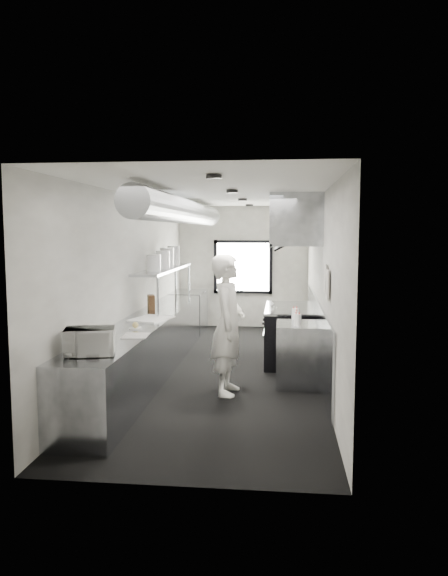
% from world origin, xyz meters
% --- Properties ---
extents(floor, '(3.00, 8.00, 0.01)m').
position_xyz_m(floor, '(0.00, 0.00, 0.00)').
color(floor, black).
rests_on(floor, ground).
extents(ceiling, '(3.00, 8.00, 0.01)m').
position_xyz_m(ceiling, '(0.00, 0.00, 2.80)').
color(ceiling, silver).
rests_on(ceiling, wall_back).
extents(wall_back, '(3.00, 0.02, 2.80)m').
position_xyz_m(wall_back, '(0.00, 4.00, 1.40)').
color(wall_back, silver).
rests_on(wall_back, floor).
extents(wall_front, '(3.00, 0.02, 2.80)m').
position_xyz_m(wall_front, '(0.00, -4.00, 1.40)').
color(wall_front, silver).
rests_on(wall_front, floor).
extents(wall_left, '(0.02, 8.00, 2.80)m').
position_xyz_m(wall_left, '(-1.50, 0.00, 1.40)').
color(wall_left, silver).
rests_on(wall_left, floor).
extents(wall_right, '(0.02, 8.00, 2.80)m').
position_xyz_m(wall_right, '(1.50, 0.00, 1.40)').
color(wall_right, silver).
rests_on(wall_right, floor).
extents(wall_cladding, '(0.03, 5.50, 1.10)m').
position_xyz_m(wall_cladding, '(1.48, 0.30, 0.55)').
color(wall_cladding, gray).
rests_on(wall_cladding, wall_right).
extents(hvac_duct, '(0.40, 6.40, 0.40)m').
position_xyz_m(hvac_duct, '(-0.70, 0.40, 2.55)').
color(hvac_duct, gray).
rests_on(hvac_duct, ceiling).
extents(service_window, '(1.36, 0.05, 1.25)m').
position_xyz_m(service_window, '(0.00, 3.96, 1.40)').
color(service_window, white).
rests_on(service_window, wall_back).
extents(exhaust_hood, '(0.81, 2.20, 0.88)m').
position_xyz_m(exhaust_hood, '(1.10, 0.70, 2.39)').
color(exhaust_hood, gray).
rests_on(exhaust_hood, ceiling).
extents(prep_counter, '(0.70, 6.00, 0.90)m').
position_xyz_m(prep_counter, '(-1.15, -0.50, 0.45)').
color(prep_counter, gray).
rests_on(prep_counter, floor).
extents(pass_shelf, '(0.45, 3.00, 0.68)m').
position_xyz_m(pass_shelf, '(-1.19, 1.00, 1.54)').
color(pass_shelf, gray).
rests_on(pass_shelf, prep_counter).
extents(range, '(0.88, 1.60, 0.94)m').
position_xyz_m(range, '(1.04, 0.70, 0.47)').
color(range, black).
rests_on(range, floor).
extents(bottle_station, '(0.65, 0.80, 0.90)m').
position_xyz_m(bottle_station, '(1.15, -0.70, 0.45)').
color(bottle_station, gray).
rests_on(bottle_station, floor).
extents(far_work_table, '(0.70, 1.20, 0.90)m').
position_xyz_m(far_work_table, '(-1.15, 3.20, 0.45)').
color(far_work_table, gray).
rests_on(far_work_table, floor).
extents(notice_sheet_a, '(0.02, 0.28, 0.38)m').
position_xyz_m(notice_sheet_a, '(1.47, -1.20, 1.60)').
color(notice_sheet_a, silver).
rests_on(notice_sheet_a, wall_right).
extents(notice_sheet_b, '(0.02, 0.28, 0.38)m').
position_xyz_m(notice_sheet_b, '(1.47, -1.55, 1.55)').
color(notice_sheet_b, silver).
rests_on(notice_sheet_b, wall_right).
extents(line_cook, '(0.50, 0.72, 1.92)m').
position_xyz_m(line_cook, '(0.17, -1.23, 0.96)').
color(line_cook, white).
rests_on(line_cook, floor).
extents(microwave, '(0.56, 0.48, 0.29)m').
position_xyz_m(microwave, '(-1.16, -2.93, 1.05)').
color(microwave, silver).
rests_on(microwave, prep_counter).
extents(deli_tub_a, '(0.16, 0.16, 0.11)m').
position_xyz_m(deli_tub_a, '(-1.33, -2.64, 0.95)').
color(deli_tub_a, '#AEBBAC').
rests_on(deli_tub_a, prep_counter).
extents(deli_tub_b, '(0.15, 0.15, 0.09)m').
position_xyz_m(deli_tub_b, '(-1.33, -2.52, 0.94)').
color(deli_tub_b, '#AEBBAC').
rests_on(deli_tub_b, prep_counter).
extents(newspaper, '(0.35, 0.42, 0.01)m').
position_xyz_m(newspaper, '(-0.95, -1.87, 0.90)').
color(newspaper, white).
rests_on(newspaper, prep_counter).
extents(small_plate, '(0.21, 0.21, 0.01)m').
position_xyz_m(small_plate, '(-1.08, -1.39, 0.91)').
color(small_plate, silver).
rests_on(small_plate, prep_counter).
extents(pastry, '(0.08, 0.08, 0.08)m').
position_xyz_m(pastry, '(-1.08, -1.39, 0.96)').
color(pastry, '#E0C975').
rests_on(pastry, small_plate).
extents(cutting_board, '(0.66, 0.76, 0.02)m').
position_xyz_m(cutting_board, '(-1.06, -0.58, 0.91)').
color(cutting_board, white).
rests_on(cutting_board, prep_counter).
extents(knife_block, '(0.18, 0.25, 0.25)m').
position_xyz_m(knife_block, '(-1.31, 0.44, 1.02)').
color(knife_block, '#523C1D').
rests_on(knife_block, prep_counter).
extents(plate_stack_a, '(0.28, 0.28, 0.28)m').
position_xyz_m(plate_stack_a, '(-1.21, 0.22, 1.71)').
color(plate_stack_a, silver).
rests_on(plate_stack_a, pass_shelf).
extents(plate_stack_b, '(0.31, 0.31, 0.32)m').
position_xyz_m(plate_stack_b, '(-1.19, 0.81, 1.73)').
color(plate_stack_b, silver).
rests_on(plate_stack_b, pass_shelf).
extents(plate_stack_c, '(0.28, 0.28, 0.35)m').
position_xyz_m(plate_stack_c, '(-1.19, 1.19, 1.75)').
color(plate_stack_c, silver).
rests_on(plate_stack_c, pass_shelf).
extents(plate_stack_d, '(0.31, 0.31, 0.37)m').
position_xyz_m(plate_stack_d, '(-1.20, 1.84, 1.76)').
color(plate_stack_d, silver).
rests_on(plate_stack_d, pass_shelf).
extents(squeeze_bottle_a, '(0.06, 0.06, 0.18)m').
position_xyz_m(squeeze_bottle_a, '(1.14, -0.98, 0.99)').
color(squeeze_bottle_a, white).
rests_on(squeeze_bottle_a, bottle_station).
extents(squeeze_bottle_b, '(0.06, 0.06, 0.17)m').
position_xyz_m(squeeze_bottle_b, '(1.10, -0.89, 0.99)').
color(squeeze_bottle_b, white).
rests_on(squeeze_bottle_b, bottle_station).
extents(squeeze_bottle_c, '(0.06, 0.06, 0.18)m').
position_xyz_m(squeeze_bottle_c, '(1.11, -0.70, 0.99)').
color(squeeze_bottle_c, white).
rests_on(squeeze_bottle_c, bottle_station).
extents(squeeze_bottle_d, '(0.09, 0.09, 0.20)m').
position_xyz_m(squeeze_bottle_d, '(1.11, -0.56, 1.00)').
color(squeeze_bottle_d, white).
rests_on(squeeze_bottle_d, bottle_station).
extents(squeeze_bottle_e, '(0.07, 0.07, 0.17)m').
position_xyz_m(squeeze_bottle_e, '(1.08, -0.35, 0.98)').
color(squeeze_bottle_e, white).
rests_on(squeeze_bottle_e, bottle_station).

